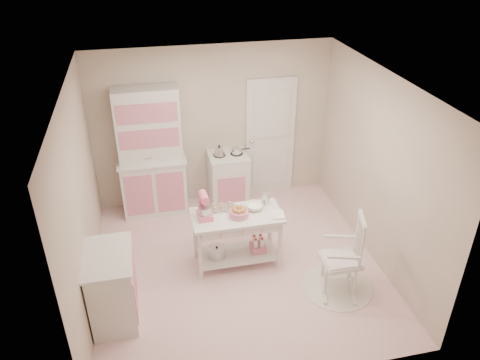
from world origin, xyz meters
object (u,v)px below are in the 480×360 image
base_cabinet (112,287)px  hutch (151,153)px  rocking_chair (341,254)px  stand_mixer (204,207)px  stove (228,180)px  bread_basket (239,213)px  work_table (237,239)px

base_cabinet → hutch: bearing=74.7°
rocking_chair → stand_mixer: (-1.59, 0.80, 0.42)m
stove → base_cabinet: bearing=-129.5°
rocking_chair → bread_basket: (-1.15, 0.73, 0.30)m
hutch → work_table: hutch is taller
work_table → stand_mixer: size_ratio=3.53×
bread_basket → stove: bearing=84.0°
hutch → work_table: (1.01, -1.58, -0.64)m
rocking_chair → stove: bearing=129.3°
base_cabinet → bread_basket: base_cabinet is taller
hutch → rocking_chair: hutch is taller
rocking_chair → bread_basket: bearing=164.0°
hutch → work_table: size_ratio=1.73×
stand_mixer → hutch: bearing=107.8°
stove → base_cabinet: size_ratio=1.00×
work_table → bread_basket: bread_basket is taller
stand_mixer → work_table: bearing=-5.7°
stove → stand_mixer: bearing=-111.9°
rocking_chair → hutch: bearing=149.0°
hutch → rocking_chair: bearing=-47.2°
bread_basket → stand_mixer: bearing=171.0°
work_table → stand_mixer: 0.71m
base_cabinet → bread_basket: 1.80m
stove → base_cabinet: same height
work_table → stand_mixer: (-0.42, 0.02, 0.57)m
stove → base_cabinet: 2.85m
work_table → stove: bearing=83.1°
hutch → stove: hutch is taller
hutch → rocking_chair: 3.25m
base_cabinet → rocking_chair: size_ratio=0.84×
stove → bread_basket: size_ratio=3.68×
work_table → stand_mixer: bearing=177.3°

